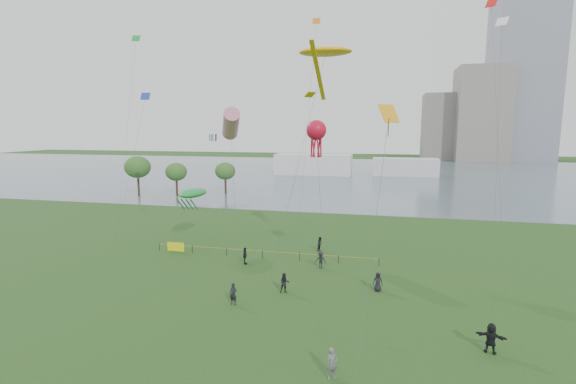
% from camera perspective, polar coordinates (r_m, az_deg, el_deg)
% --- Properties ---
extents(ground_plane, '(400.00, 400.00, 0.00)m').
position_cam_1_polar(ground_plane, '(29.66, -4.59, -18.45)').
color(ground_plane, '#173711').
extents(lake, '(400.00, 120.00, 0.08)m').
position_cam_1_polar(lake, '(126.10, 9.26, 2.47)').
color(lake, slate).
rests_on(lake, ground_plane).
extents(tower, '(24.00, 24.00, 120.00)m').
position_cam_1_polar(tower, '(205.80, 29.91, 20.68)').
color(tower, slate).
rests_on(tower, ground_plane).
extents(building_mid, '(20.00, 20.00, 38.00)m').
position_cam_1_polar(building_mid, '(190.98, 24.82, 9.59)').
color(building_mid, slate).
rests_on(building_mid, ground_plane).
extents(building_low, '(16.00, 18.00, 28.00)m').
position_cam_1_polar(building_low, '(194.58, 20.29, 8.34)').
color(building_low, slate).
rests_on(building_low, ground_plane).
extents(pavilion_left, '(22.00, 8.00, 6.00)m').
position_cam_1_polar(pavilion_left, '(122.24, 3.50, 3.78)').
color(pavilion_left, silver).
rests_on(pavilion_left, ground_plane).
extents(pavilion_right, '(18.00, 7.00, 5.00)m').
position_cam_1_polar(pavilion_right, '(123.74, 15.72, 3.30)').
color(pavilion_right, silver).
rests_on(pavilion_right, ground_plane).
extents(trees, '(20.76, 10.94, 8.02)m').
position_cam_1_polar(trees, '(87.09, -15.68, 2.98)').
color(trees, '#331F17').
rests_on(trees, ground_plane).
extents(fence, '(24.07, 0.07, 1.05)m').
position_cam_1_polar(fence, '(46.41, -10.84, -7.67)').
color(fence, black).
rests_on(fence, ground_plane).
extents(kite_flyer, '(0.76, 0.70, 1.75)m').
position_cam_1_polar(kite_flyer, '(24.61, 6.05, -22.28)').
color(kite_flyer, slate).
rests_on(kite_flyer, ground_plane).
extents(spectator_a, '(1.00, 0.91, 1.68)m').
position_cam_1_polar(spectator_a, '(35.33, -0.47, -12.33)').
color(spectator_a, black).
rests_on(spectator_a, ground_plane).
extents(spectator_b, '(1.13, 0.72, 1.66)m').
position_cam_1_polar(spectator_b, '(41.20, 4.50, -9.26)').
color(spectator_b, black).
rests_on(spectator_b, ground_plane).
extents(spectator_c, '(0.63, 1.08, 1.73)m').
position_cam_1_polar(spectator_c, '(42.47, -5.91, -8.67)').
color(spectator_c, black).
rests_on(spectator_c, ground_plane).
extents(spectator_d, '(0.81, 0.54, 1.63)m').
position_cam_1_polar(spectator_d, '(36.45, 12.19, -11.90)').
color(spectator_d, black).
rests_on(spectator_d, ground_plane).
extents(spectator_e, '(1.84, 1.00, 1.89)m').
position_cam_1_polar(spectator_e, '(29.43, 26.00, -17.53)').
color(spectator_e, black).
rests_on(spectator_e, ground_plane).
extents(spectator_f, '(0.67, 0.48, 1.71)m').
position_cam_1_polar(spectator_f, '(33.39, -7.49, -13.66)').
color(spectator_f, black).
rests_on(spectator_f, ground_plane).
extents(spectator_g, '(0.84, 0.94, 1.61)m').
position_cam_1_polar(spectator_g, '(46.76, 4.44, -7.09)').
color(spectator_g, black).
rests_on(spectator_g, ground_plane).
extents(kite_stingray, '(6.69, 10.05, 20.99)m').
position_cam_1_polar(kite_stingray, '(41.12, 5.10, 18.48)').
color(kite_stingray, '#3F3F42').
extents(kite_windsock, '(5.21, 8.92, 15.99)m').
position_cam_1_polar(kite_windsock, '(50.80, -7.83, 9.21)').
color(kite_windsock, '#3F3F42').
extents(kite_creature, '(3.14, 7.70, 6.68)m').
position_cam_1_polar(kite_creature, '(48.81, -12.89, -0.15)').
color(kite_creature, '#3F3F42').
extents(kite_octopus, '(2.90, 6.61, 14.40)m').
position_cam_1_polar(kite_octopus, '(44.90, 3.90, 8.34)').
color(kite_octopus, '#3F3F42').
extents(kite_delta, '(2.16, 13.12, 15.25)m').
position_cam_1_polar(kite_delta, '(30.88, 13.49, 9.16)').
color(kite_delta, '#3F3F42').
extents(small_kites, '(38.77, 13.97, 10.20)m').
position_cam_1_polar(small_kites, '(45.30, 1.74, 20.42)').
color(small_kites, '#198C2D').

